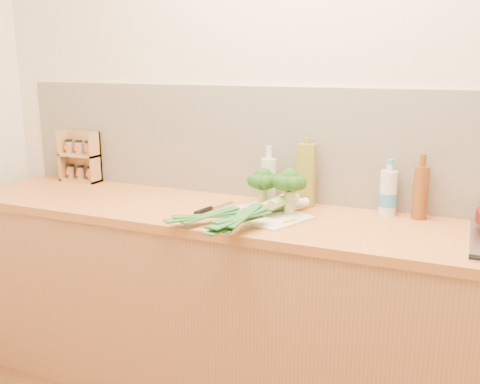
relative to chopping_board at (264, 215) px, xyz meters
The scene contains 14 objects.
room_shell 0.42m from the chopping_board, 73.37° to the left, with size 3.50×3.50×3.50m.
counter 0.46m from the chopping_board, 12.68° to the left, with size 3.20×0.62×0.90m.
chopping_board is the anchor object (origin of this frame).
broccoli_left 0.17m from the chopping_board, 113.15° to the left, with size 0.14×0.14×0.18m.
broccoli_right 0.18m from the chopping_board, 28.35° to the left, with size 0.14×0.15×0.20m.
leek_front 0.04m from the chopping_board, 156.32° to the right, with size 0.46×0.56×0.04m.
leek_mid 0.07m from the chopping_board, 74.63° to the right, with size 0.14×0.68×0.04m.
leek_back 0.11m from the chopping_board, 60.33° to the right, with size 0.18×0.61×0.04m.
chefs_knife 0.26m from the chopping_board, behind, with size 0.08×0.28×0.02m.
spice_rack 1.23m from the chopping_board, 167.58° to the left, with size 0.23×0.09×0.28m.
oil_tin 0.30m from the chopping_board, 64.60° to the left, with size 0.08×0.05×0.32m.
glass_bottle 0.26m from the chopping_board, 105.63° to the left, with size 0.07×0.07×0.27m.
amber_bottle 0.67m from the chopping_board, 21.05° to the left, with size 0.06×0.06×0.28m.
water_bottle 0.55m from the chopping_board, 26.99° to the left, with size 0.08×0.08×0.23m.
Camera 1 is at (0.70, -0.90, 1.55)m, focal length 40.00 mm.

